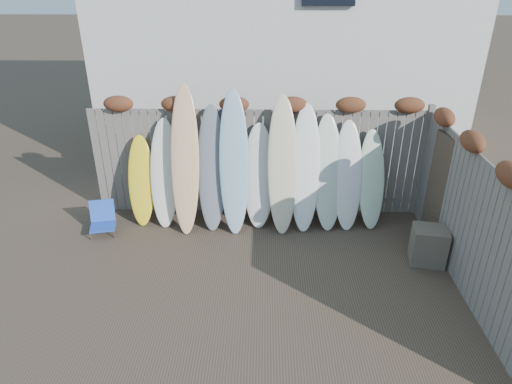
{
  "coord_description": "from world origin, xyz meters",
  "views": [
    {
      "loc": [
        0.13,
        -5.3,
        4.26
      ],
      "look_at": [
        0.0,
        1.2,
        1.0
      ],
      "focal_mm": 32.0,
      "sensor_mm": 36.0,
      "label": 1
    }
  ],
  "objects_px": {
    "wooden_crate": "(429,245)",
    "beach_chair": "(103,219)",
    "surfboard_0": "(141,181)",
    "lattice_panel": "(448,200)"
  },
  "relations": [
    {
      "from": "beach_chair",
      "to": "surfboard_0",
      "type": "xyz_separation_m",
      "value": [
        0.63,
        0.44,
        0.53
      ]
    },
    {
      "from": "wooden_crate",
      "to": "beach_chair",
      "type": "bearing_deg",
      "value": 171.55
    },
    {
      "from": "wooden_crate",
      "to": "lattice_panel",
      "type": "xyz_separation_m",
      "value": [
        0.31,
        0.32,
        0.64
      ]
    },
    {
      "from": "beach_chair",
      "to": "lattice_panel",
      "type": "relative_size",
      "value": 0.3
    },
    {
      "from": "wooden_crate",
      "to": "lattice_panel",
      "type": "height_order",
      "value": "lattice_panel"
    },
    {
      "from": "wooden_crate",
      "to": "surfboard_0",
      "type": "bearing_deg",
      "value": 165.4
    },
    {
      "from": "surfboard_0",
      "to": "lattice_panel",
      "type": "bearing_deg",
      "value": -12.45
    },
    {
      "from": "wooden_crate",
      "to": "surfboard_0",
      "type": "distance_m",
      "value": 4.98
    },
    {
      "from": "beach_chair",
      "to": "surfboard_0",
      "type": "height_order",
      "value": "surfboard_0"
    },
    {
      "from": "beach_chair",
      "to": "surfboard_0",
      "type": "relative_size",
      "value": 0.34
    }
  ]
}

